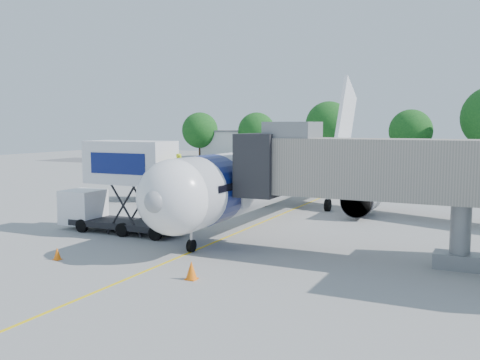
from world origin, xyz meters
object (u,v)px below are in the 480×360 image
at_px(aircraft, 287,173).
at_px(jet_bridge, 361,169).
at_px(ground_tug, 162,300).
at_px(catering_hiloader, 122,187).

distance_m(aircraft, jet_bridge, 13.77).
height_order(jet_bridge, ground_tug, jet_bridge).
bearing_deg(aircraft, jet_bridge, -54.30).
bearing_deg(catering_hiloader, jet_bridge, 0.01).
height_order(aircraft, catering_hiloader, aircraft).
bearing_deg(jet_bridge, catering_hiloader, -179.99).
distance_m(aircraft, ground_tug, 22.70).
bearing_deg(ground_tug, jet_bridge, 73.50).
bearing_deg(jet_bridge, aircraft, 125.70).
bearing_deg(catering_hiloader, ground_tug, -47.21).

